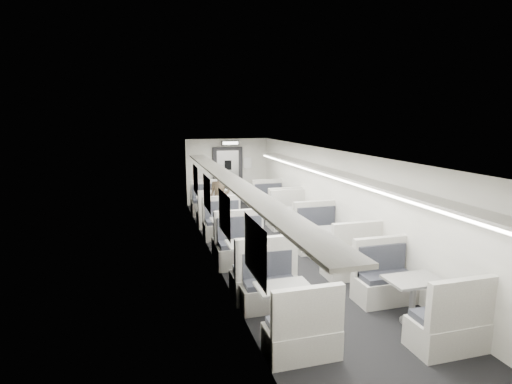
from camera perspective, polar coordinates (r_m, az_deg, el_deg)
room at (r=9.03m, az=3.55°, el=-1.98°), size 3.24×12.24×2.64m
booth_left_a at (r=12.50m, az=-6.46°, el=-2.33°), size 1.04×2.11×1.13m
booth_left_b at (r=9.91m, az=-3.91°, el=-5.79°), size 1.02×2.07×1.11m
booth_left_c at (r=7.94m, az=-0.74°, el=-9.79°), size 1.10×2.22×1.19m
booth_left_d at (r=6.28m, az=3.94°, el=-16.03°), size 0.98×1.99×1.06m
booth_right_a at (r=12.52m, az=2.98°, el=-2.26°), size 1.04×2.10×1.13m
booth_right_b at (r=10.85m, az=6.05°, el=-4.27°), size 1.07×2.16×1.16m
booth_right_c at (r=9.02m, az=10.97°, el=-7.46°), size 1.09×2.21×1.18m
booth_right_d at (r=6.87m, az=21.45°, el=-14.18°), size 1.02×2.07×1.11m
passenger at (r=11.37m, az=-5.21°, el=-1.10°), size 0.73×0.60×1.73m
window_a at (r=11.94m, az=-8.62°, el=1.76°), size 0.02×1.18×0.84m
window_b at (r=9.79m, az=-7.02°, el=-0.14°), size 0.02×1.18×0.84m
window_c at (r=7.67m, az=-4.53°, el=-3.11°), size 0.02×1.18×0.84m
window_d at (r=5.61m, az=-0.14°, el=-8.27°), size 0.02×1.18×0.84m
luggage_rack_left at (r=8.28m, az=-3.87°, el=1.92°), size 0.46×10.40×0.09m
luggage_rack_right at (r=9.11m, az=11.65°, el=2.52°), size 0.46×10.40×0.09m
vestibule_door at (r=14.70m, az=-4.05°, el=2.29°), size 1.10×0.13×2.10m
exit_sign at (r=14.09m, az=-3.71°, el=7.01°), size 0.62×0.12×0.16m
wall_notice at (r=14.79m, az=-1.21°, el=4.17°), size 0.32×0.02×0.40m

